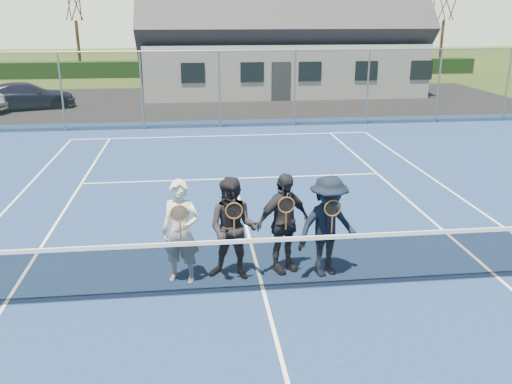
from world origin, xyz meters
The scene contains 13 objects.
ground centered at (0.00, 20.00, 0.00)m, with size 220.00×220.00×0.00m, color #364C1B.
court_surface centered at (0.00, 0.00, 0.01)m, with size 30.00×30.00×0.02m, color navy.
tarmac_carpark centered at (-4.00, 20.00, 0.01)m, with size 40.00×12.00×0.01m, color black.
hedge_row centered at (0.00, 32.00, 0.55)m, with size 40.00×1.20×1.10m, color black.
car_c centered at (-8.89, 18.99, 0.63)m, with size 1.76×4.34×1.26m, color black.
court_markings centered at (0.00, 0.00, 0.02)m, with size 11.03×23.83×0.01m.
tennis_net centered at (0.00, 0.00, 0.54)m, with size 11.68×0.08×1.10m.
perimeter_fence centered at (0.00, 13.50, 1.52)m, with size 30.07×0.07×3.02m.
clubhouse centered at (4.00, 24.00, 3.99)m, with size 15.60×8.20×7.70m.
player_a centered at (-1.33, 0.53, 0.92)m, with size 0.75×0.61×1.80m.
player_b centered at (-0.45, 0.55, 0.92)m, with size 1.04×0.91×1.80m.
player_c centered at (0.44, 0.73, 0.92)m, with size 1.14×0.84×1.80m.
player_d centered at (1.18, 0.49, 0.92)m, with size 1.31×1.00×1.80m.
Camera 1 is at (-1.04, -7.93, 4.41)m, focal length 38.00 mm.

